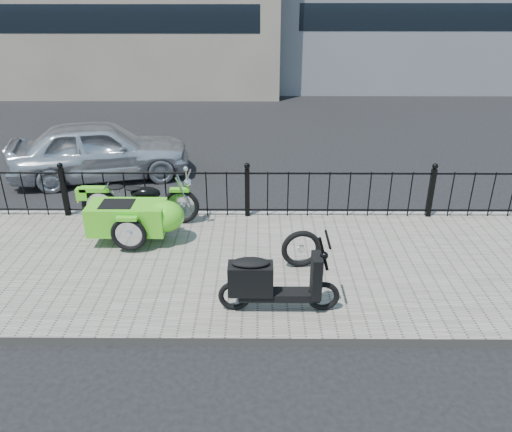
{
  "coord_description": "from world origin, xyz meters",
  "views": [
    {
      "loc": [
        0.22,
        -7.49,
        4.26
      ],
      "look_at": [
        0.18,
        -0.1,
        0.77
      ],
      "focal_mm": 35.0,
      "sensor_mm": 36.0,
      "label": 1
    }
  ],
  "objects_px": {
    "scooter": "(271,283)",
    "sedan_car": "(101,150)",
    "spare_tire": "(301,249)",
    "motorcycle_sidecar": "(140,214)"
  },
  "relations": [
    {
      "from": "scooter",
      "to": "spare_tire",
      "type": "relative_size",
      "value": 2.62
    },
    {
      "from": "spare_tire",
      "to": "motorcycle_sidecar",
      "type": "bearing_deg",
      "value": 160.83
    },
    {
      "from": "motorcycle_sidecar",
      "to": "sedan_car",
      "type": "xyz_separation_m",
      "value": [
        -1.62,
        3.32,
        0.1
      ]
    },
    {
      "from": "motorcycle_sidecar",
      "to": "sedan_car",
      "type": "distance_m",
      "value": 3.7
    },
    {
      "from": "scooter",
      "to": "sedan_car",
      "type": "height_order",
      "value": "sedan_car"
    },
    {
      "from": "scooter",
      "to": "spare_tire",
      "type": "distance_m",
      "value": 1.27
    },
    {
      "from": "motorcycle_sidecar",
      "to": "scooter",
      "type": "relative_size",
      "value": 1.37
    },
    {
      "from": "motorcycle_sidecar",
      "to": "scooter",
      "type": "height_order",
      "value": "scooter"
    },
    {
      "from": "scooter",
      "to": "sedan_car",
      "type": "bearing_deg",
      "value": 125.39
    },
    {
      "from": "spare_tire",
      "to": "sedan_car",
      "type": "bearing_deg",
      "value": 135.62
    }
  ]
}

